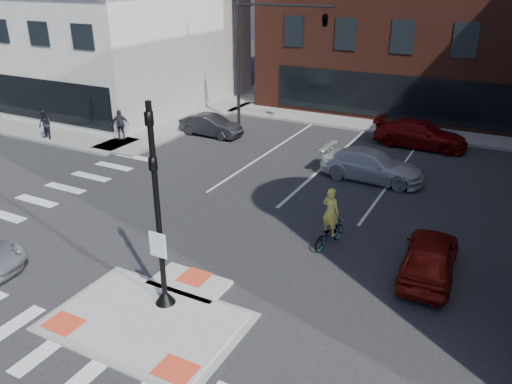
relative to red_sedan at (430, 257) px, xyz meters
The scene contains 15 objects.
ground 8.66m from the red_sedan, 138.89° to the right, with size 120.00×120.00×0.00m, color #28282B.
refuge_island 8.83m from the red_sedan, 137.62° to the right, with size 5.40×4.65×0.13m.
sidewalk_nw 25.18m from the red_sedan, 157.56° to the left, with size 23.50×20.50×0.15m.
sidewalk_n 16.71m from the red_sedan, 102.12° to the left, with size 26.00×3.00×0.15m, color gray.
building_nw 32.07m from the red_sedan, 153.33° to the left, with size 20.40×16.40×14.40m.
building_far_left 47.69m from the red_sedan, 102.78° to the left, with size 10.00×12.00×10.00m, color slate.
signal_pole 8.54m from the red_sedan, 140.92° to the right, with size 0.60×0.60×5.98m.
mast_arm_signal 16.79m from the red_sedan, 129.00° to the left, with size 6.10×2.24×8.00m.
red_sedan is the anchor object (origin of this frame).
white_pickup 8.31m from the red_sedan, 118.22° to the left, with size 1.98×4.87×1.41m, color silver.
bg_car_dark 17.46m from the red_sedan, 146.07° to the left, with size 1.34×3.86×1.27m, color black.
bg_car_red 13.72m from the red_sedan, 102.12° to the left, with size 2.07×5.09×1.48m, color maroon.
cyclist 3.52m from the red_sedan, behind, with size 1.00×1.86×2.23m.
pedestrian_a 22.79m from the red_sedan, 169.07° to the left, with size 0.82×0.64×1.69m, color black.
pedestrian_b 19.56m from the red_sedan, 161.13° to the left, with size 1.02×0.42×1.74m, color #332F3A.
Camera 1 is at (8.01, -9.10, 8.93)m, focal length 35.00 mm.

